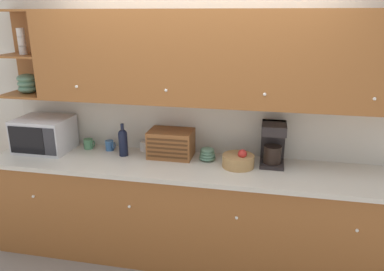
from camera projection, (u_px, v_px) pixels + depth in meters
The scene contains 14 objects.
ground_plane at pixel (196, 235), 3.84m from camera, with size 24.00×24.00×0.00m, color slate.
wall_back at pixel (198, 112), 3.47m from camera, with size 5.98×0.06×2.60m.
counter_unit at pixel (190, 211), 3.40m from camera, with size 3.60×0.68×0.91m.
backsplash_panel at pixel (197, 126), 3.47m from camera, with size 3.58×0.01×0.52m.
upper_cabinets at pixel (213, 58), 3.07m from camera, with size 3.58×0.39×0.77m.
microwave at pixel (44, 134), 3.55m from camera, with size 0.49×0.40×0.32m.
mug_blue_second at pixel (89, 144), 3.63m from camera, with size 0.10×0.09×0.10m.
mug at pixel (110, 145), 3.58m from camera, with size 0.09×0.08×0.10m.
wine_bottle at pixel (123, 141), 3.42m from camera, with size 0.08×0.08×0.30m.
mug_patterned_third at pixel (145, 146), 3.58m from camera, with size 0.10×0.09×0.09m.
bread_box at pixel (171, 143), 3.41m from camera, with size 0.40×0.28×0.25m.
bowl_stack_on_counter at pixel (207, 154), 3.33m from camera, with size 0.15×0.15×0.12m.
fruit_basket at pixel (238, 160), 3.19m from camera, with size 0.27×0.27×0.17m.
coffee_maker at pixel (273, 143), 3.21m from camera, with size 0.20×0.26×0.37m.
Camera 1 is at (0.63, -3.27, 2.16)m, focal length 35.00 mm.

